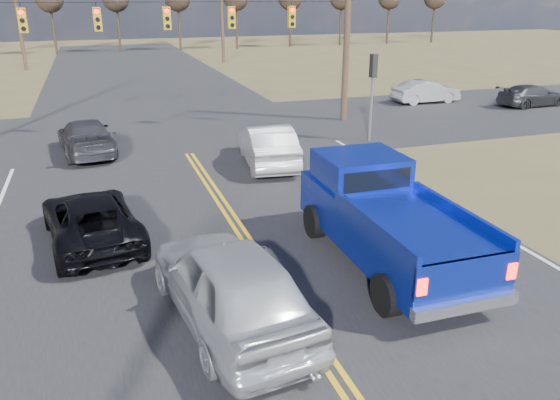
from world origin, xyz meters
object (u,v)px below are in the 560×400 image
object	(u,v)px
black_suv	(91,219)
cross_car_east_near	(426,92)
white_car_queue	(267,144)
silver_suv	(230,283)
cross_car_east_far	(532,96)
dgrey_car_queue	(86,137)
pickup_truck	(384,218)

from	to	relation	value
black_suv	cross_car_east_near	size ratio (longest dim) A/B	1.14
white_car_queue	black_suv	bearing A→B (deg)	46.26
silver_suv	cross_car_east_far	size ratio (longest dim) A/B	1.21
silver_suv	cross_car_east_near	world-z (taller)	silver_suv
black_suv	cross_car_east_far	xyz separation A→B (m)	(25.28, 11.74, -0.03)
white_car_queue	cross_car_east_far	xyz separation A→B (m)	(18.63, 6.36, -0.17)
cross_car_east_near	silver_suv	bearing A→B (deg)	137.64
dgrey_car_queue	cross_car_east_far	bearing A→B (deg)	178.85
white_car_queue	cross_car_east_near	world-z (taller)	white_car_queue
silver_suv	black_suv	bearing A→B (deg)	-69.57
black_suv	dgrey_car_queue	bearing A→B (deg)	-97.32
black_suv	white_car_queue	world-z (taller)	white_car_queue
dgrey_car_queue	cross_car_east_far	xyz separation A→B (m)	(25.35, 2.42, -0.08)
dgrey_car_queue	cross_car_east_near	distance (m)	20.66
cross_car_east_far	white_car_queue	bearing A→B (deg)	105.06
white_car_queue	cross_car_east_near	bearing A→B (deg)	-137.41
pickup_truck	cross_car_east_far	bearing A→B (deg)	40.41
black_suv	cross_car_east_near	distance (m)	24.73
cross_car_east_near	dgrey_car_queue	bearing A→B (deg)	104.00
black_suv	cross_car_east_near	xyz separation A→B (m)	(19.87, 14.72, 0.03)
silver_suv	dgrey_car_queue	bearing A→B (deg)	-86.57
pickup_truck	silver_suv	size ratio (longest dim) A/B	1.20
pickup_truck	dgrey_car_queue	distance (m)	14.58
pickup_truck	white_car_queue	bearing A→B (deg)	92.38
cross_car_east_far	cross_car_east_near	bearing A→B (deg)	57.31
pickup_truck	dgrey_car_queue	world-z (taller)	pickup_truck
cross_car_east_near	black_suv	bearing A→B (deg)	125.37
dgrey_car_queue	cross_car_east_far	size ratio (longest dim) A/B	1.13
pickup_truck	cross_car_east_near	xyz separation A→B (m)	(12.97, 18.20, -0.47)
dgrey_car_queue	black_suv	bearing A→B (deg)	83.82
black_suv	cross_car_east_near	world-z (taller)	cross_car_east_near
silver_suv	dgrey_car_queue	size ratio (longest dim) A/B	1.07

